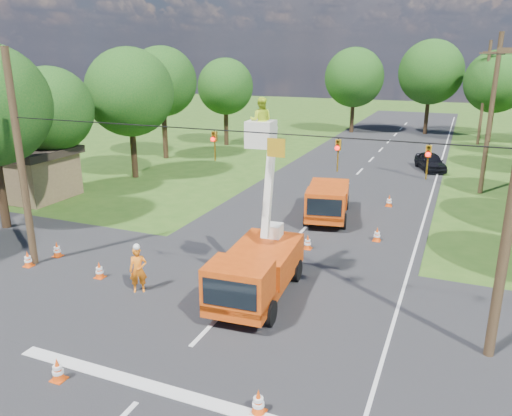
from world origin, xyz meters
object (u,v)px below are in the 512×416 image
at_px(pole_right_far, 484,93).
at_px(shed, 28,172).
at_px(traffic_cone_6, 28,259).
at_px(traffic_cone_4, 99,270).
at_px(traffic_cone_1, 258,402).
at_px(tree_far_c, 496,82).
at_px(traffic_cone_2, 308,242).
at_px(pole_right_mid, 491,114).
at_px(traffic_cone_7, 389,201).
at_px(traffic_cone_5, 57,249).
at_px(bucket_truck, 257,260).
at_px(tree_left_c, 51,110).
at_px(traffic_cone_3, 377,234).
at_px(distant_car, 430,162).
at_px(tree_left_e, 162,82).
at_px(tree_left_d, 129,92).
at_px(ground_worker, 138,270).
at_px(traffic_cone_0, 58,370).
at_px(pole_left, 21,162).
at_px(tree_far_a, 354,78).
at_px(tree_left_f, 225,87).
at_px(second_truck, 327,200).
at_px(tree_far_b, 431,72).

distance_m(pole_right_far, shed, 41.69).
bearing_deg(traffic_cone_6, traffic_cone_4, 4.12).
bearing_deg(traffic_cone_1, tree_far_c, 82.21).
relative_size(traffic_cone_2, pole_right_mid, 0.07).
distance_m(traffic_cone_7, pole_right_far, 26.39).
distance_m(traffic_cone_5, tree_far_c, 45.43).
height_order(bucket_truck, tree_left_c, tree_left_c).
height_order(traffic_cone_4, tree_left_c, tree_left_c).
bearing_deg(traffic_cone_7, pole_right_far, 78.74).
bearing_deg(traffic_cone_3, distant_car, 86.08).
relative_size(pole_right_mid, tree_left_e, 1.06).
distance_m(pole_right_far, tree_left_d, 34.33).
bearing_deg(ground_worker, traffic_cone_2, 22.15).
height_order(traffic_cone_0, traffic_cone_4, same).
distance_m(traffic_cone_2, shed, 19.09).
xyz_separation_m(traffic_cone_3, pole_left, (-13.25, -8.42, 4.14)).
xyz_separation_m(traffic_cone_4, tree_far_a, (0.90, 43.12, 5.83)).
bearing_deg(shed, traffic_cone_6, -44.44).
xyz_separation_m(traffic_cone_0, tree_left_f, (-12.23, 35.93, 5.33)).
bearing_deg(pole_right_mid, tree_far_a, 120.41).
xyz_separation_m(traffic_cone_0, tree_left_e, (-14.23, 27.93, 6.13)).
height_order(distant_car, tree_left_d, tree_left_d).
height_order(second_truck, pole_left, pole_left).
xyz_separation_m(pole_right_far, tree_left_e, (-25.30, -18.00, 1.38)).
bearing_deg(tree_left_f, tree_left_e, -104.04).
relative_size(traffic_cone_2, shed, 0.13).
height_order(tree_left_d, tree_far_a, tree_far_a).
bearing_deg(pole_left, ground_worker, -5.17).
height_order(pole_left, tree_far_b, tree_far_b).
bearing_deg(traffic_cone_7, tree_far_b, 90.82).
distance_m(traffic_cone_2, tree_left_c, 18.40).
distance_m(bucket_truck, traffic_cone_0, 7.47).
distance_m(distant_car, traffic_cone_5, 28.53).
distance_m(tree_left_f, tree_far_b, 23.30).
bearing_deg(tree_left_f, shed, -98.28).
distance_m(traffic_cone_2, tree_far_b, 39.46).
height_order(traffic_cone_3, pole_right_far, pole_right_far).
xyz_separation_m(traffic_cone_2, traffic_cone_5, (-10.08, -5.17, 0.00)).
relative_size(ground_worker, traffic_cone_5, 2.57).
distance_m(traffic_cone_7, tree_left_c, 21.30).
xyz_separation_m(traffic_cone_1, tree_left_d, (-18.06, 20.03, 5.77)).
bearing_deg(traffic_cone_6, tree_far_c, 65.90).
xyz_separation_m(traffic_cone_4, tree_left_e, (-10.90, 22.12, 6.13)).
bearing_deg(traffic_cone_6, tree_far_b, 74.65).
distance_m(distant_car, pole_right_far, 15.32).
bearing_deg(traffic_cone_5, ground_worker, -15.26).
bearing_deg(pole_left, traffic_cone_1, -21.82).
bearing_deg(distant_car, tree_left_f, 145.89).
bearing_deg(bucket_truck, traffic_cone_0, -119.81).
distance_m(traffic_cone_0, tree_left_e, 31.94).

